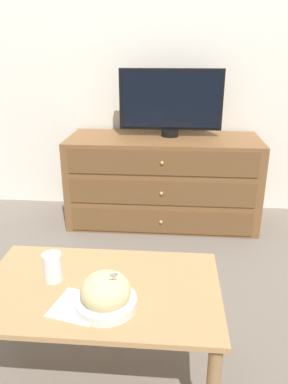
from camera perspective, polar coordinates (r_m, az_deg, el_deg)
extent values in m
plane|color=#70665B|center=(3.11, 0.26, -1.86)|extent=(12.00, 12.00, 0.00)
cube|color=white|center=(2.88, 0.35, 22.86)|extent=(12.00, 0.05, 2.60)
cube|color=brown|center=(2.72, 2.89, 1.81)|extent=(1.34, 0.51, 0.63)
cube|color=brown|center=(2.56, 2.60, -4.54)|extent=(1.23, 0.01, 0.17)
sphere|color=tan|center=(2.56, 2.59, -4.60)|extent=(0.02, 0.02, 0.02)
cube|color=brown|center=(2.48, 2.68, -0.17)|extent=(1.23, 0.01, 0.17)
sphere|color=tan|center=(2.47, 2.67, -0.22)|extent=(0.02, 0.02, 0.02)
cube|color=brown|center=(2.41, 2.76, 4.48)|extent=(1.23, 0.01, 0.17)
sphere|color=tan|center=(2.40, 2.76, 4.44)|extent=(0.02, 0.02, 0.02)
cylinder|color=black|center=(2.67, 3.98, 8.97)|extent=(0.12, 0.12, 0.05)
cube|color=black|center=(2.64, 4.11, 13.86)|extent=(0.71, 0.04, 0.41)
cube|color=black|center=(2.62, 4.10, 13.80)|extent=(0.67, 0.01, 0.37)
cube|color=tan|center=(1.42, -6.75, -14.44)|extent=(0.87, 0.53, 0.02)
cylinder|color=#9C7549|center=(1.82, -17.85, -14.20)|extent=(0.04, 0.04, 0.38)
cylinder|color=#9C7549|center=(1.71, 8.99, -16.01)|extent=(0.04, 0.04, 0.38)
cylinder|color=silver|center=(1.31, -5.80, -16.41)|extent=(0.21, 0.21, 0.03)
ellipsoid|color=beige|center=(1.28, -5.88, -14.76)|extent=(0.17, 0.17, 0.13)
cube|color=white|center=(1.27, -4.73, -13.60)|extent=(0.04, 0.10, 0.12)
cube|color=white|center=(1.19, -4.60, -12.44)|extent=(0.03, 0.03, 0.03)
cylinder|color=white|center=(1.46, -13.68, -11.74)|extent=(0.06, 0.06, 0.07)
cylinder|color=white|center=(1.45, -13.75, -11.05)|extent=(0.07, 0.07, 0.11)
cube|color=white|center=(1.33, -10.02, -16.73)|extent=(0.19, 0.19, 0.00)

